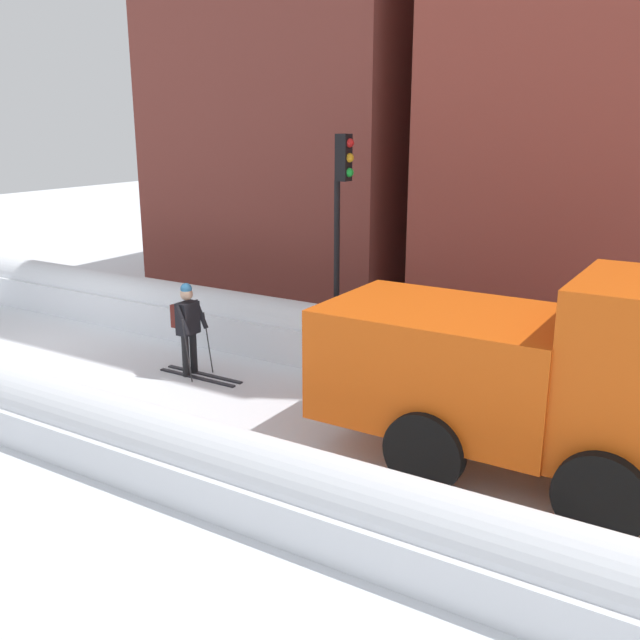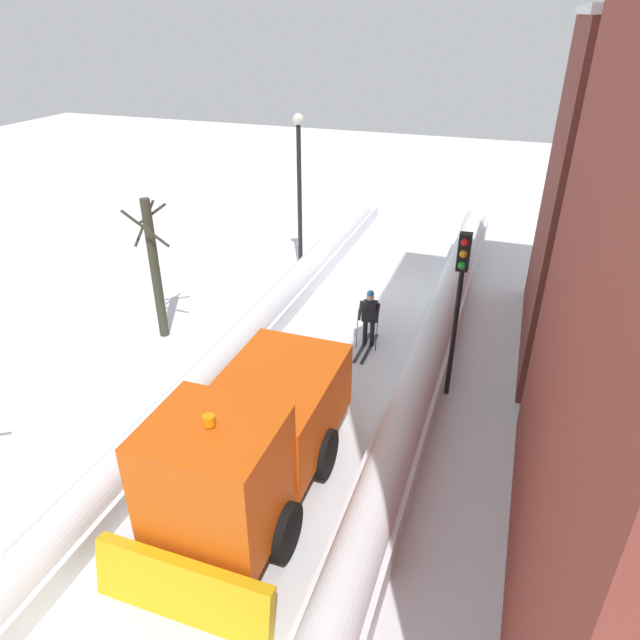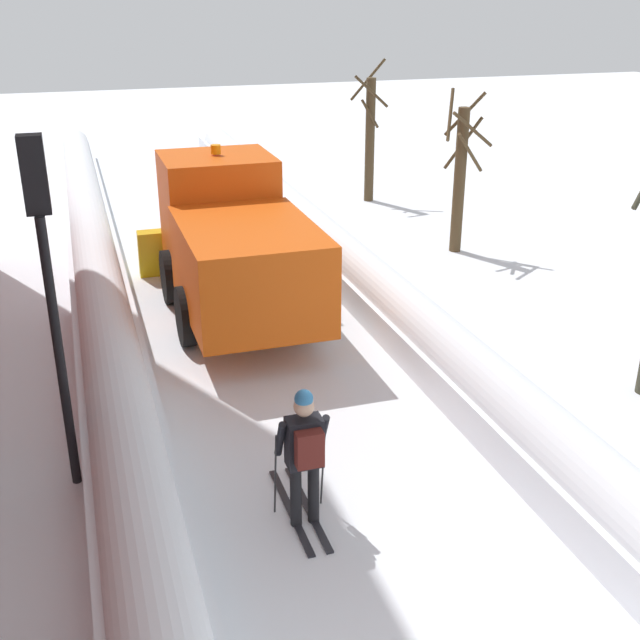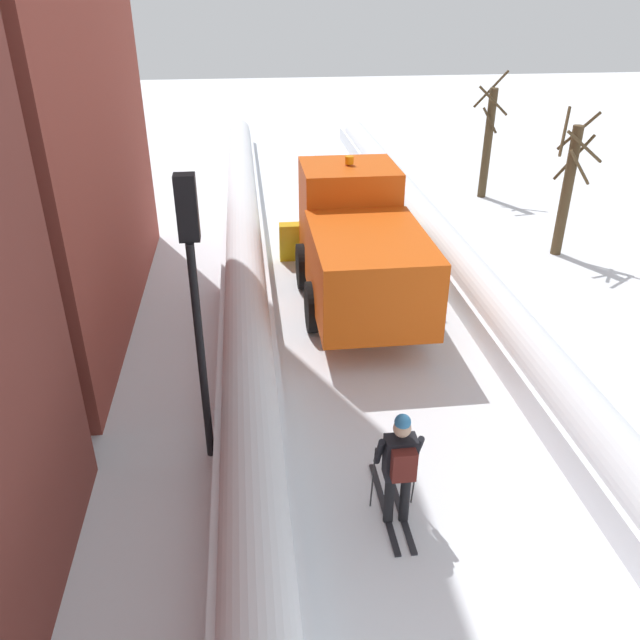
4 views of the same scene
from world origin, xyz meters
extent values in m
plane|color=white|center=(0.00, 10.00, 0.00)|extent=(80.00, 80.00, 0.00)
cube|color=white|center=(-2.63, 10.00, 0.37)|extent=(1.10, 36.00, 0.74)
cylinder|color=white|center=(-2.63, 10.00, 0.74)|extent=(0.90, 34.20, 0.90)
cube|color=white|center=(2.63, 10.00, 0.28)|extent=(1.10, 36.00, 0.56)
cylinder|color=white|center=(2.63, 10.00, 0.56)|extent=(0.90, 34.20, 0.90)
cube|color=#DB510F|center=(-0.09, 9.37, 1.40)|extent=(2.30, 3.40, 1.60)
cube|color=#DB510F|center=(-0.09, 12.07, 1.75)|extent=(2.20, 2.00, 2.30)
cube|color=black|center=(-0.09, 13.03, 2.26)|extent=(1.85, 0.06, 1.01)
cube|color=gold|center=(-0.09, 13.42, 0.55)|extent=(3.20, 0.46, 1.13)
cylinder|color=orange|center=(-0.09, 12.07, 3.02)|extent=(0.20, 0.20, 0.18)
cylinder|color=black|center=(-1.24, 11.77, 0.55)|extent=(0.25, 1.10, 1.10)
cylinder|color=black|center=(1.06, 11.77, 0.55)|extent=(0.25, 1.10, 1.10)
cylinder|color=black|center=(-1.24, 9.57, 0.55)|extent=(0.25, 1.10, 1.10)
cylinder|color=black|center=(1.06, 9.57, 0.55)|extent=(0.25, 1.10, 1.10)
cylinder|color=black|center=(-0.79, 3.95, 0.41)|extent=(0.14, 0.14, 0.82)
cylinder|color=black|center=(-0.57, 3.95, 0.41)|extent=(0.14, 0.14, 0.82)
cube|color=black|center=(-0.68, 3.95, 1.13)|extent=(0.42, 0.26, 0.62)
cube|color=#591E19|center=(-0.68, 3.74, 1.16)|extent=(0.32, 0.16, 0.44)
sphere|color=tan|center=(-0.68, 3.95, 1.60)|extent=(0.24, 0.24, 0.24)
sphere|color=teal|center=(-0.68, 3.95, 1.70)|extent=(0.22, 0.22, 0.22)
cylinder|color=black|center=(-0.94, 4.05, 1.16)|extent=(0.09, 0.33, 0.56)
cylinder|color=black|center=(-0.42, 4.05, 1.16)|extent=(0.09, 0.33, 0.56)
cube|color=black|center=(-0.79, 4.20, 0.01)|extent=(0.09, 1.80, 0.03)
cube|color=black|center=(-0.57, 4.20, 0.01)|extent=(0.09, 1.80, 0.03)
cylinder|color=#262628|center=(-0.98, 4.17, 0.60)|extent=(0.02, 0.19, 1.19)
cylinder|color=#262628|center=(-0.38, 4.17, 0.60)|extent=(0.02, 0.19, 1.19)
cylinder|color=black|center=(-3.29, 5.68, 1.79)|extent=(0.12, 0.12, 3.58)
cube|color=black|center=(-3.29, 5.82, 4.03)|extent=(0.28, 0.24, 0.90)
sphere|color=red|center=(-3.29, 5.95, 4.31)|extent=(0.18, 0.18, 0.18)
sphere|color=gold|center=(-3.29, 5.95, 4.03)|extent=(0.18, 0.18, 0.18)
sphere|color=green|center=(-3.29, 5.95, 3.75)|extent=(0.18, 0.18, 0.18)
cylinder|color=#4D3B24|center=(5.92, 13.11, 1.73)|extent=(0.28, 0.28, 3.46)
cylinder|color=#4D3B24|center=(6.08, 13.38, 3.26)|extent=(0.81, 0.57, 1.08)
cylinder|color=#4D3B24|center=(5.66, 13.29, 3.28)|extent=(0.53, 0.83, 1.13)
cylinder|color=#4D3B24|center=(5.96, 12.73, 3.01)|extent=(1.15, 0.24, 0.89)
cylinder|color=#4D3B24|center=(6.00, 12.84, 2.46)|extent=(0.84, 0.33, 1.00)
cylinder|color=#4D3B24|center=(6.07, 13.35, 2.59)|extent=(0.74, 0.53, 1.30)
cylinder|color=#483823|center=(5.67, 18.44, 1.80)|extent=(0.28, 0.28, 3.61)
cylinder|color=#483823|center=(5.56, 18.13, 3.26)|extent=(0.95, 0.43, 0.92)
cylinder|color=#483823|center=(5.70, 18.79, 3.52)|extent=(1.07, 0.17, 1.19)
cylinder|color=#483823|center=(5.59, 18.29, 2.62)|extent=(0.51, 0.31, 0.84)
camera|label=1|loc=(8.98, 12.85, 4.74)|focal=39.81mm
camera|label=2|loc=(-4.23, 18.38, 8.84)|focal=31.90mm
camera|label=3|loc=(-2.88, -3.56, 5.97)|focal=44.12mm
camera|label=4|loc=(-2.51, -2.44, 6.68)|focal=35.81mm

